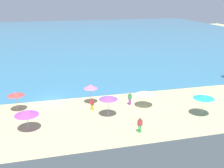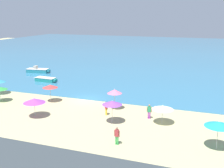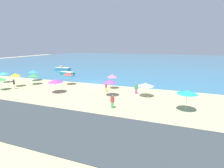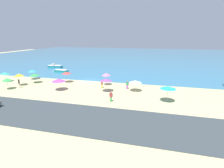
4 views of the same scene
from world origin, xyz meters
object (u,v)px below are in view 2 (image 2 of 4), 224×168
beach_umbrella_10 (50,86)px  beach_umbrella_9 (34,101)px  bather_3 (106,108)px  beach_umbrella_4 (0,88)px  beach_umbrella_8 (112,103)px  skiff_offshore (38,70)px  bather_2 (149,111)px  beach_umbrella_5 (163,107)px  bather_1 (117,135)px  skiff_nearshore (46,79)px  beach_umbrella_6 (115,91)px  beach_umbrella_3 (219,124)px

beach_umbrella_10 → beach_umbrella_9: bearing=-76.1°
beach_umbrella_10 → bather_3: 9.19m
beach_umbrella_4 → beach_umbrella_8: bearing=-7.3°
skiff_offshore → bather_2: bearing=-33.2°
beach_umbrella_9 → beach_umbrella_5: bearing=11.7°
beach_umbrella_4 → bather_2: (20.35, 0.54, -0.91)m
beach_umbrella_4 → bather_1: beach_umbrella_4 is taller
beach_umbrella_4 → skiff_offshore: size_ratio=0.43×
bather_3 → skiff_nearshore: (-15.91, 11.91, -0.50)m
beach_umbrella_4 → beach_umbrella_8: (16.86, -2.15, 0.47)m
bather_2 → bather_3: bather_2 is taller
beach_umbrella_8 → bather_2: 4.62m
bather_3 → beach_umbrella_5: bearing=-4.3°
beach_umbrella_9 → bather_2: beach_umbrella_9 is taller
beach_umbrella_4 → beach_umbrella_6: beach_umbrella_6 is taller
beach_umbrella_9 → skiff_offshore: beach_umbrella_9 is taller
bather_3 → beach_umbrella_10: bearing=166.3°
beach_umbrella_9 → skiff_nearshore: beach_umbrella_9 is taller
beach_umbrella_8 → skiff_offshore: beach_umbrella_8 is taller
beach_umbrella_8 → beach_umbrella_4: bearing=172.7°
skiff_offshore → beach_umbrella_5: bearing=-33.1°
beach_umbrella_5 → beach_umbrella_3: bearing=-37.3°
beach_umbrella_9 → bather_1: 11.71m
beach_umbrella_4 → beach_umbrella_3: bearing=-9.7°
beach_umbrella_5 → beach_umbrella_9: size_ratio=0.94×
bather_1 → skiff_nearshore: (-19.58, 18.79, -0.55)m
beach_umbrella_3 → beach_umbrella_4: 27.95m
beach_umbrella_8 → skiff_nearshore: (-17.42, 14.07, -1.92)m
bather_2 → skiff_nearshore: bather_2 is taller
bather_1 → beach_umbrella_8: bearing=114.6°
beach_umbrella_4 → beach_umbrella_5: size_ratio=0.90×
beach_umbrella_8 → bather_2: bearing=37.6°
beach_umbrella_10 → bather_1: bearing=-35.8°
bather_1 → bather_2: 7.52m
skiff_nearshore → beach_umbrella_5: bearing=-28.8°
beach_umbrella_5 → skiff_offshore: 33.87m
beach_umbrella_5 → bather_1: (-2.98, -6.37, -0.91)m
bather_1 → bather_3: bather_1 is taller
beach_umbrella_5 → beach_umbrella_9: beach_umbrella_9 is taller
beach_umbrella_9 → bather_2: 13.12m
beach_umbrella_8 → bather_1: size_ratio=1.54×
beach_umbrella_3 → skiff_offshore: size_ratio=0.54×
beach_umbrella_6 → bather_2: bearing=-19.4°
skiff_nearshore → bather_1: bearing=-43.8°
beach_umbrella_10 → skiff_nearshore: (-7.06, 9.76, -1.78)m
beach_umbrella_3 → skiff_nearshore: 32.72m
bather_3 → bather_2: bearing=6.1°
skiff_nearshore → skiff_offshore: skiff_offshore is taller
beach_umbrella_6 → bather_1: (3.41, -9.08, -1.37)m
bather_1 → beach_umbrella_10: bearing=144.2°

